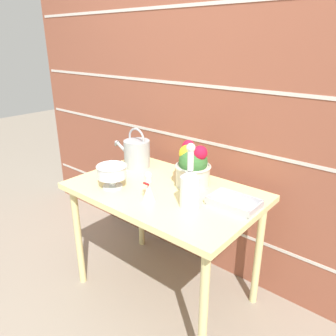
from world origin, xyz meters
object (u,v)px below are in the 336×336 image
(glass_decanter, at_px, (190,186))
(figurine_vase, at_px, (149,190))
(watering_can, at_px, (137,153))
(wire_tray, at_px, (234,204))
(crystal_pedestal_bowl, at_px, (112,173))
(flower_planter, at_px, (193,166))

(glass_decanter, distance_m, figurine_vase, 0.23)
(watering_can, height_order, figurine_vase, watering_can)
(watering_can, relative_size, wire_tray, 1.24)
(glass_decanter, height_order, figurine_vase, glass_decanter)
(watering_can, bearing_deg, crystal_pedestal_bowl, -68.23)
(figurine_vase, bearing_deg, glass_decanter, 24.81)
(wire_tray, bearing_deg, glass_decanter, -137.45)
(watering_can, xyz_separation_m, flower_planter, (0.47, -0.01, 0.02))
(flower_planter, height_order, glass_decanter, glass_decanter)
(figurine_vase, height_order, wire_tray, figurine_vase)
(crystal_pedestal_bowl, distance_m, figurine_vase, 0.29)
(glass_decanter, relative_size, figurine_vase, 2.02)
(crystal_pedestal_bowl, bearing_deg, wire_tray, 21.21)
(watering_can, xyz_separation_m, figurine_vase, (0.42, -0.33, -0.03))
(glass_decanter, xyz_separation_m, figurine_vase, (-0.20, -0.09, -0.05))
(flower_planter, bearing_deg, watering_can, 179.36)
(watering_can, xyz_separation_m, wire_tray, (0.79, -0.08, -0.09))
(watering_can, height_order, glass_decanter, glass_decanter)
(figurine_vase, distance_m, wire_tray, 0.45)
(flower_planter, height_order, figurine_vase, flower_planter)
(wire_tray, bearing_deg, figurine_vase, -146.09)
(flower_planter, xyz_separation_m, glass_decanter, (0.15, -0.23, -0.00))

